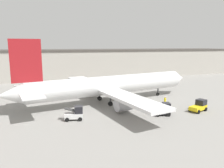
{
  "coord_description": "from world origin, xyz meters",
  "views": [
    {
      "loc": [
        -12.6,
        -41.65,
        11.68
      ],
      "look_at": [
        0.0,
        0.0,
        3.78
      ],
      "focal_mm": 35.0,
      "sensor_mm": 36.0,
      "label": 1
    }
  ],
  "objects_px": {
    "airplane": "(107,86)",
    "belt_loader_truck": "(75,114)",
    "ground_crew_worker": "(165,101)",
    "baggage_tug": "(163,110)",
    "pushback_tug": "(199,106)"
  },
  "relations": [
    {
      "from": "ground_crew_worker",
      "to": "baggage_tug",
      "type": "bearing_deg",
      "value": 98.26
    },
    {
      "from": "ground_crew_worker",
      "to": "belt_loader_truck",
      "type": "height_order",
      "value": "belt_loader_truck"
    },
    {
      "from": "belt_loader_truck",
      "to": "baggage_tug",
      "type": "bearing_deg",
      "value": 1.95
    },
    {
      "from": "airplane",
      "to": "baggage_tug",
      "type": "distance_m",
      "value": 12.64
    },
    {
      "from": "airplane",
      "to": "pushback_tug",
      "type": "xyz_separation_m",
      "value": [
        14.12,
        -10.08,
        -2.63
      ]
    },
    {
      "from": "pushback_tug",
      "to": "ground_crew_worker",
      "type": "bearing_deg",
      "value": 109.19
    },
    {
      "from": "ground_crew_worker",
      "to": "belt_loader_truck",
      "type": "xyz_separation_m",
      "value": [
        -17.58,
        -2.94,
        0.04
      ]
    },
    {
      "from": "baggage_tug",
      "to": "belt_loader_truck",
      "type": "xyz_separation_m",
      "value": [
        -14.41,
        1.91,
        0.06
      ]
    },
    {
      "from": "airplane",
      "to": "belt_loader_truck",
      "type": "relative_size",
      "value": 13.5
    },
    {
      "from": "baggage_tug",
      "to": "belt_loader_truck",
      "type": "bearing_deg",
      "value": -175.02
    },
    {
      "from": "ground_crew_worker",
      "to": "pushback_tug",
      "type": "bearing_deg",
      "value": 173.33
    },
    {
      "from": "belt_loader_truck",
      "to": "airplane",
      "type": "bearing_deg",
      "value": 57.42
    },
    {
      "from": "airplane",
      "to": "ground_crew_worker",
      "type": "relative_size",
      "value": 22.16
    },
    {
      "from": "airplane",
      "to": "pushback_tug",
      "type": "bearing_deg",
      "value": -47.26
    },
    {
      "from": "ground_crew_worker",
      "to": "pushback_tug",
      "type": "distance_m",
      "value": 6.19
    }
  ]
}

